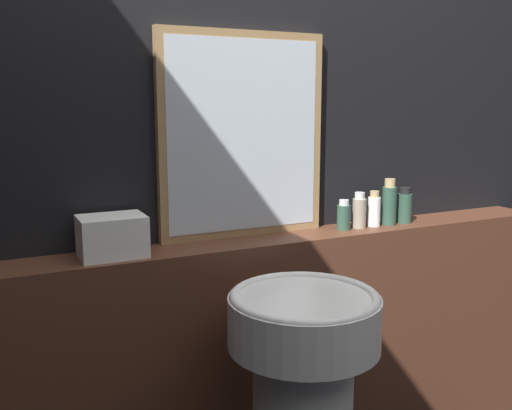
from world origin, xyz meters
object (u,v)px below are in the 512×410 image
towel_stack (112,236)px  lotion_bottle (374,210)px  shampoo_bottle (344,216)px  mirror (243,136)px  body_wash_bottle (389,203)px  hand_soap_bottle (404,206)px  conditioner_bottle (359,212)px

towel_stack → lotion_bottle: lotion_bottle is taller
shampoo_bottle → mirror: bearing=168.5°
body_wash_bottle → hand_soap_bottle: size_ratio=1.28×
shampoo_bottle → body_wash_bottle: 0.20m
lotion_bottle → body_wash_bottle: bearing=0.0°
hand_soap_bottle → conditioner_bottle: bearing=180.0°
body_wash_bottle → conditioner_bottle: bearing=180.0°
towel_stack → body_wash_bottle: size_ratio=1.11×
mirror → lotion_bottle: bearing=-8.5°
mirror → towel_stack: mirror is taller
mirror → lotion_bottle: (0.48, -0.07, -0.27)m
towel_stack → lotion_bottle: 0.92m
body_wash_bottle → shampoo_bottle: bearing=180.0°
mirror → hand_soap_bottle: mirror is taller
shampoo_bottle → body_wash_bottle: bearing=0.0°
shampoo_bottle → lotion_bottle: bearing=0.0°
mirror → conditioner_bottle: bearing=-9.8°
shampoo_bottle → body_wash_bottle: body_wash_bottle is taller
towel_stack → hand_soap_bottle: hand_soap_bottle is taller
conditioner_bottle → lotion_bottle: bearing=0.0°
mirror → shampoo_bottle: bearing=-11.5°
lotion_bottle → hand_soap_bottle: hand_soap_bottle is taller
mirror → body_wash_bottle: (0.54, -0.07, -0.25)m
conditioner_bottle → hand_soap_bottle: 0.20m
body_wash_bottle → hand_soap_bottle: (0.07, 0.00, -0.02)m
mirror → lotion_bottle: mirror is taller
body_wash_bottle → towel_stack: bearing=180.0°
towel_stack → conditioner_bottle: 0.85m
towel_stack → hand_soap_bottle: 1.05m
mirror → towel_stack: (-0.44, -0.07, -0.27)m
towel_stack → hand_soap_bottle: (1.05, 0.00, 0.00)m
shampoo_bottle → conditioner_bottle: 0.07m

